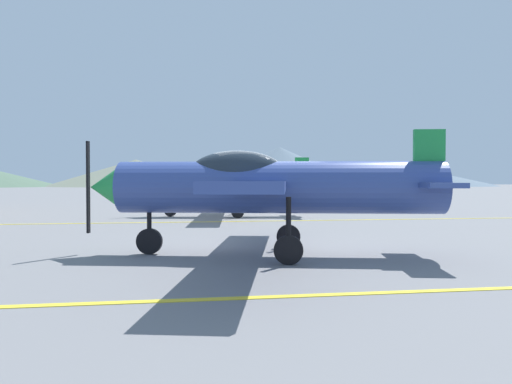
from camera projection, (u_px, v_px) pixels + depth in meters
name	position (u px, v px, depth m)	size (l,w,h in m)	color
ground_plane	(263.00, 247.00, 11.51)	(400.00, 400.00, 0.00)	slate
apron_line_near	(320.00, 295.00, 6.65)	(80.00, 0.16, 0.01)	yellow
apron_line_far	(232.00, 221.00, 18.80)	(80.00, 0.16, 0.01)	yellow
airplane_near	(265.00, 185.00, 10.19)	(7.84, 8.93, 2.68)	#33478C
airplane_mid	(227.00, 183.00, 21.57)	(7.81, 8.97, 2.68)	silver
hill_centerleft	(136.00, 173.00, 146.80)	(52.99, 52.99, 8.30)	slate
hill_centerright	(280.00, 167.00, 149.17)	(54.00, 54.00, 12.31)	slate
hill_right	(393.00, 175.00, 164.56)	(66.81, 66.81, 7.76)	slate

